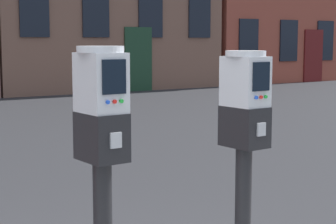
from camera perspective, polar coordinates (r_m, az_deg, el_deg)
parking_meter_near_kerb at (r=2.66m, az=-6.61°, el=-3.47°), size 0.23×0.26×1.49m
parking_meter_twin_adjacent at (r=3.12m, az=7.62°, el=-2.30°), size 0.23×0.26×1.46m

